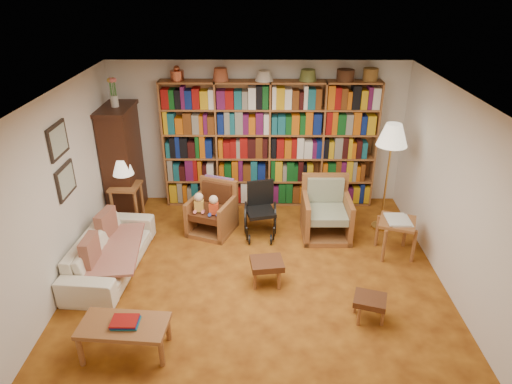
{
  "coord_description": "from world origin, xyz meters",
  "views": [
    {
      "loc": [
        0.03,
        -5.05,
        3.8
      ],
      "look_at": [
        -0.02,
        0.6,
        1.05
      ],
      "focal_mm": 32.0,
      "sensor_mm": 36.0,
      "label": 1
    }
  ],
  "objects_px": {
    "wheelchair": "(260,211)",
    "armchair_sage": "(325,213)",
    "armchair_leather": "(212,210)",
    "footstool_b": "(370,302)",
    "side_table_lamp": "(126,194)",
    "footstool_a": "(267,265)",
    "sofa": "(110,251)",
    "floor_lamp": "(392,139)",
    "side_table_papers": "(397,226)",
    "coffee_table": "(124,328)"
  },
  "relations": [
    {
      "from": "side_table_papers",
      "to": "footstool_b",
      "type": "distance_m",
      "value": 1.59
    },
    {
      "from": "floor_lamp",
      "to": "side_table_lamp",
      "type": "bearing_deg",
      "value": 177.84
    },
    {
      "from": "armchair_leather",
      "to": "side_table_papers",
      "type": "bearing_deg",
      "value": -14.23
    },
    {
      "from": "footstool_a",
      "to": "coffee_table",
      "type": "relative_size",
      "value": 0.48
    },
    {
      "from": "armchair_leather",
      "to": "armchair_sage",
      "type": "bearing_deg",
      "value": -2.74
    },
    {
      "from": "sofa",
      "to": "armchair_sage",
      "type": "xyz_separation_m",
      "value": [
        3.13,
        1.01,
        0.08
      ]
    },
    {
      "from": "floor_lamp",
      "to": "coffee_table",
      "type": "relative_size",
      "value": 1.8
    },
    {
      "from": "wheelchair",
      "to": "floor_lamp",
      "type": "distance_m",
      "value": 2.28
    },
    {
      "from": "sofa",
      "to": "wheelchair",
      "type": "relative_size",
      "value": 2.17
    },
    {
      "from": "side_table_papers",
      "to": "footstool_a",
      "type": "bearing_deg",
      "value": -158.73
    },
    {
      "from": "wheelchair",
      "to": "side_table_papers",
      "type": "bearing_deg",
      "value": -16.66
    },
    {
      "from": "sofa",
      "to": "coffee_table",
      "type": "height_order",
      "value": "sofa"
    },
    {
      "from": "side_table_papers",
      "to": "coffee_table",
      "type": "height_order",
      "value": "side_table_papers"
    },
    {
      "from": "armchair_leather",
      "to": "footstool_b",
      "type": "distance_m",
      "value": 2.97
    },
    {
      "from": "sofa",
      "to": "coffee_table",
      "type": "bearing_deg",
      "value": -153.95
    },
    {
      "from": "side_table_papers",
      "to": "coffee_table",
      "type": "xyz_separation_m",
      "value": [
        -3.45,
        -1.97,
        -0.13
      ]
    },
    {
      "from": "wheelchair",
      "to": "footstool_b",
      "type": "bearing_deg",
      "value": -57.12
    },
    {
      "from": "armchair_leather",
      "to": "side_table_lamp",
      "type": "bearing_deg",
      "value": 170.39
    },
    {
      "from": "armchair_leather",
      "to": "wheelchair",
      "type": "xyz_separation_m",
      "value": [
        0.77,
        -0.11,
        0.05
      ]
    },
    {
      "from": "side_table_lamp",
      "to": "footstool_b",
      "type": "relative_size",
      "value": 1.48
    },
    {
      "from": "armchair_sage",
      "to": "footstool_b",
      "type": "xyz_separation_m",
      "value": [
        0.27,
        -2.04,
        -0.09
      ]
    },
    {
      "from": "wheelchair",
      "to": "footstool_a",
      "type": "relative_size",
      "value": 1.83
    },
    {
      "from": "sofa",
      "to": "footstool_a",
      "type": "bearing_deg",
      "value": -94.44
    },
    {
      "from": "wheelchair",
      "to": "footstool_a",
      "type": "distance_m",
      "value": 1.34
    },
    {
      "from": "armchair_sage",
      "to": "footstool_b",
      "type": "distance_m",
      "value": 2.06
    },
    {
      "from": "side_table_lamp",
      "to": "armchair_leather",
      "type": "bearing_deg",
      "value": -9.61
    },
    {
      "from": "side_table_lamp",
      "to": "footstool_b",
      "type": "height_order",
      "value": "side_table_lamp"
    },
    {
      "from": "armchair_sage",
      "to": "side_table_papers",
      "type": "xyz_separation_m",
      "value": [
        0.95,
        -0.61,
        0.12
      ]
    },
    {
      "from": "side_table_papers",
      "to": "footstool_a",
      "type": "relative_size",
      "value": 1.36
    },
    {
      "from": "footstool_a",
      "to": "footstool_b",
      "type": "height_order",
      "value": "footstool_a"
    },
    {
      "from": "armchair_sage",
      "to": "wheelchair",
      "type": "xyz_separation_m",
      "value": [
        -1.03,
        -0.02,
        0.04
      ]
    },
    {
      "from": "armchair_sage",
      "to": "floor_lamp",
      "type": "height_order",
      "value": "floor_lamp"
    },
    {
      "from": "side_table_papers",
      "to": "sofa",
      "type": "bearing_deg",
      "value": -174.48
    },
    {
      "from": "armchair_leather",
      "to": "armchair_sage",
      "type": "relative_size",
      "value": 0.95
    },
    {
      "from": "armchair_leather",
      "to": "coffee_table",
      "type": "distance_m",
      "value": 2.76
    },
    {
      "from": "floor_lamp",
      "to": "armchair_sage",
      "type": "bearing_deg",
      "value": -169.81
    },
    {
      "from": "sofa",
      "to": "armchair_leather",
      "type": "distance_m",
      "value": 1.72
    },
    {
      "from": "sofa",
      "to": "footstool_b",
      "type": "relative_size",
      "value": 4.13
    },
    {
      "from": "armchair_sage",
      "to": "wheelchair",
      "type": "bearing_deg",
      "value": -178.92
    },
    {
      "from": "footstool_a",
      "to": "footstool_b",
      "type": "bearing_deg",
      "value": -29.48
    },
    {
      "from": "footstool_b",
      "to": "wheelchair",
      "type": "bearing_deg",
      "value": 122.88
    },
    {
      "from": "wheelchair",
      "to": "armchair_sage",
      "type": "bearing_deg",
      "value": 1.08
    },
    {
      "from": "floor_lamp",
      "to": "footstool_a",
      "type": "distance_m",
      "value": 2.72
    },
    {
      "from": "armchair_leather",
      "to": "wheelchair",
      "type": "relative_size",
      "value": 1.02
    },
    {
      "from": "side_table_lamp",
      "to": "wheelchair",
      "type": "relative_size",
      "value": 0.78
    },
    {
      "from": "footstool_a",
      "to": "footstool_b",
      "type": "distance_m",
      "value": 1.4
    },
    {
      "from": "sofa",
      "to": "floor_lamp",
      "type": "distance_m",
      "value": 4.42
    },
    {
      "from": "armchair_leather",
      "to": "armchair_sage",
      "type": "height_order",
      "value": "armchair_sage"
    },
    {
      "from": "armchair_sage",
      "to": "side_table_papers",
      "type": "relative_size",
      "value": 1.45
    },
    {
      "from": "footstool_b",
      "to": "side_table_lamp",
      "type": "bearing_deg",
      "value": 145.97
    }
  ]
}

